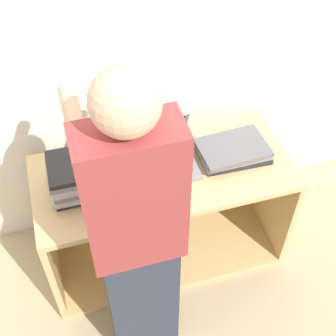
{
  "coord_description": "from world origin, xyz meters",
  "views": [
    {
      "loc": [
        -0.46,
        -1.33,
        2.64
      ],
      "look_at": [
        0.0,
        0.23,
        0.88
      ],
      "focal_mm": 50.0,
      "sensor_mm": 36.0,
      "label": 1
    }
  ],
  "objects_px": {
    "laptop_stack_right": "(233,150)",
    "person": "(137,240)",
    "laptop_stack_left": "(87,174)",
    "laptop_open": "(160,156)"
  },
  "relations": [
    {
      "from": "laptop_stack_left",
      "to": "laptop_stack_right",
      "type": "xyz_separation_m",
      "value": [
        0.81,
        0.0,
        -0.06
      ]
    },
    {
      "from": "laptop_stack_left",
      "to": "laptop_stack_right",
      "type": "bearing_deg",
      "value": 0.16
    },
    {
      "from": "laptop_stack_right",
      "to": "person",
      "type": "height_order",
      "value": "person"
    },
    {
      "from": "laptop_open",
      "to": "laptop_stack_right",
      "type": "xyz_separation_m",
      "value": [
        0.4,
        -0.06,
        -0.01
      ]
    },
    {
      "from": "laptop_open",
      "to": "laptop_stack_left",
      "type": "distance_m",
      "value": 0.41
    },
    {
      "from": "laptop_stack_right",
      "to": "laptop_open",
      "type": "bearing_deg",
      "value": 171.97
    },
    {
      "from": "laptop_open",
      "to": "laptop_stack_right",
      "type": "relative_size",
      "value": 0.94
    },
    {
      "from": "laptop_stack_left",
      "to": "laptop_stack_right",
      "type": "distance_m",
      "value": 0.81
    },
    {
      "from": "laptop_open",
      "to": "person",
      "type": "bearing_deg",
      "value": -114.59
    },
    {
      "from": "laptop_stack_right",
      "to": "person",
      "type": "bearing_deg",
      "value": -142.0
    }
  ]
}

